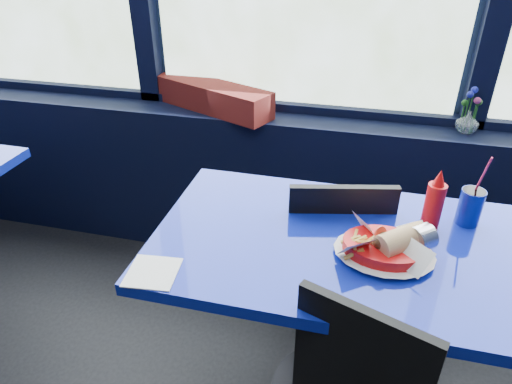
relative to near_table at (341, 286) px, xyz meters
name	(u,v)px	position (x,y,z in m)	size (l,w,h in m)	color
window_sill	(294,189)	(-0.30, 0.87, -0.17)	(5.00, 0.26, 0.80)	black
near_table	(341,286)	(0.00, 0.00, 0.00)	(1.20, 0.70, 0.75)	black
chair_near_back	(344,255)	(0.00, 0.27, -0.08)	(0.46, 0.46, 0.85)	black
planter_box	(212,96)	(-0.73, 0.87, 0.30)	(0.65, 0.16, 0.13)	maroon
flower_vase	(468,119)	(0.45, 0.86, 0.29)	(0.11, 0.12, 0.20)	silver
food_basket	(387,247)	(0.12, -0.04, 0.22)	(0.30, 0.30, 0.10)	red
ketchup_bottle	(434,204)	(0.25, 0.13, 0.28)	(0.06, 0.06, 0.21)	red
soda_cup	(470,206)	(0.37, 0.20, 0.25)	(0.08, 0.08, 0.25)	navy
napkin	(153,272)	(-0.52, -0.28, 0.18)	(0.14, 0.14, 0.00)	white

